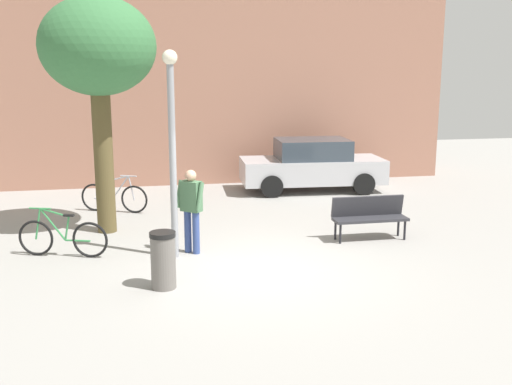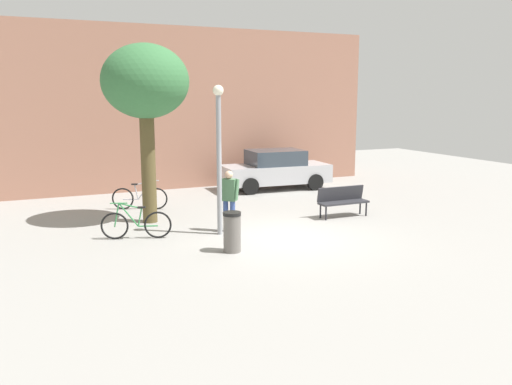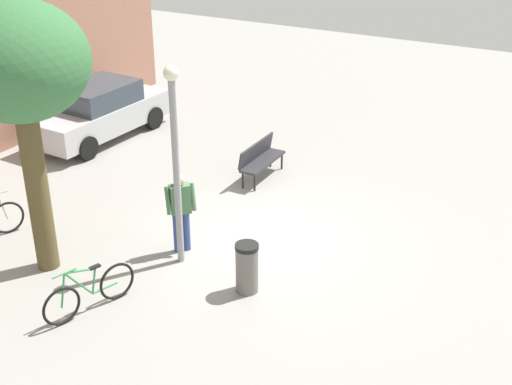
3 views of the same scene
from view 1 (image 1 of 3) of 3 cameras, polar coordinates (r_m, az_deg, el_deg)
ground_plane at (r=10.90m, az=0.51°, el=-7.39°), size 36.00×36.00×0.00m
building_facade at (r=19.55m, az=-5.11°, el=10.44°), size 15.61×2.00×6.27m
lamppost at (r=11.21m, az=-8.07°, el=5.30°), size 0.28×0.28×3.93m
person_by_lamppost at (r=11.66m, az=-6.25°, el=-1.24°), size 0.59×0.56×1.67m
park_bench at (r=12.89m, az=10.82°, el=-2.04°), size 1.60×0.47×0.92m
plaza_tree at (r=13.31m, az=-14.95°, el=13.01°), size 2.46×2.46×5.10m
bicycle_silver at (r=15.50m, az=-13.45°, el=-0.45°), size 1.68×0.76×0.97m
bicycle_green at (r=12.10m, az=-18.12°, el=-4.13°), size 1.74×0.60×0.97m
parked_car_silver at (r=17.77m, az=5.41°, el=2.65°), size 4.29×2.02×1.55m
trash_bin at (r=9.98m, az=-8.91°, el=-6.42°), size 0.43×0.43×0.96m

